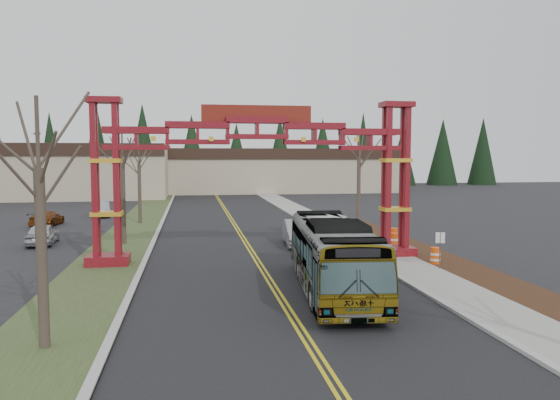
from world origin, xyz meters
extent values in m
cube|color=black|center=(0.00, 25.00, 0.01)|extent=(12.00, 110.00, 0.02)
cube|color=gold|center=(-0.12, 25.00, 0.03)|extent=(0.12, 100.00, 0.01)
cube|color=gold|center=(0.12, 25.00, 0.03)|extent=(0.12, 100.00, 0.01)
cube|color=#ACACA7|center=(6.15, 25.00, 0.07)|extent=(0.30, 110.00, 0.15)
cube|color=gray|center=(7.60, 25.00, 0.08)|extent=(2.60, 110.00, 0.14)
cube|color=#311C10|center=(10.20, 10.00, 0.06)|extent=(2.60, 50.00, 0.12)
cube|color=#324120|center=(-8.00, 25.00, 0.04)|extent=(4.00, 110.00, 0.08)
cube|color=#ACACA7|center=(-6.15, 25.00, 0.07)|extent=(0.30, 110.00, 0.15)
cube|color=maroon|center=(-8.00, 18.00, 0.30)|extent=(2.20, 1.60, 0.60)
cube|color=maroon|center=(-8.55, 17.65, 4.60)|extent=(0.28, 0.28, 8.00)
cube|color=maroon|center=(-7.45, 17.65, 4.60)|extent=(0.28, 0.28, 8.00)
cube|color=maroon|center=(-8.55, 18.35, 4.60)|extent=(0.28, 0.28, 8.00)
cube|color=maroon|center=(-7.45, 18.35, 4.60)|extent=(0.28, 0.28, 8.00)
cube|color=yellow|center=(-8.00, 18.00, 2.80)|extent=(1.60, 1.10, 0.22)
cube|color=yellow|center=(-8.00, 18.00, 5.60)|extent=(1.60, 1.10, 0.22)
cube|color=maroon|center=(-8.00, 18.00, 8.75)|extent=(1.80, 1.20, 0.30)
cube|color=maroon|center=(8.00, 18.00, 0.30)|extent=(2.20, 1.60, 0.60)
cube|color=maroon|center=(7.45, 17.65, 4.60)|extent=(0.28, 0.28, 8.00)
cube|color=maroon|center=(8.55, 17.65, 4.60)|extent=(0.28, 0.28, 8.00)
cube|color=maroon|center=(7.45, 18.35, 4.60)|extent=(0.28, 0.28, 8.00)
cube|color=maroon|center=(8.55, 18.35, 4.60)|extent=(0.28, 0.28, 8.00)
cube|color=yellow|center=(8.00, 18.00, 2.80)|extent=(1.60, 1.10, 0.22)
cube|color=yellow|center=(8.00, 18.00, 5.60)|extent=(1.60, 1.10, 0.22)
cube|color=maroon|center=(8.00, 18.00, 8.75)|extent=(1.80, 1.20, 0.30)
cube|color=maroon|center=(0.00, 18.00, 7.50)|extent=(16.00, 0.90, 1.00)
cube|color=maroon|center=(0.00, 18.00, 6.60)|extent=(16.00, 0.90, 0.60)
cube|color=maroon|center=(0.00, 18.00, 8.15)|extent=(6.00, 0.25, 0.90)
cube|color=#BAAC8E|center=(-30.00, 72.00, 3.75)|extent=(46.00, 22.00, 7.50)
cube|color=#BAAC8E|center=(10.00, 80.00, 3.50)|extent=(38.00, 20.00, 7.00)
cube|color=black|center=(10.00, 69.90, 6.20)|extent=(38.00, 0.40, 1.60)
cone|color=black|center=(-29.50, 92.00, 6.50)|extent=(5.60, 5.60, 13.00)
cylinder|color=#382D26|center=(-29.50, 92.00, 0.80)|extent=(0.80, 0.80, 1.60)
cone|color=black|center=(-21.00, 92.00, 6.50)|extent=(5.60, 5.60, 13.00)
cylinder|color=#382D26|center=(-21.00, 92.00, 0.80)|extent=(0.80, 0.80, 1.60)
cone|color=black|center=(-12.50, 92.00, 6.50)|extent=(5.60, 5.60, 13.00)
cylinder|color=#382D26|center=(-12.50, 92.00, 0.80)|extent=(0.80, 0.80, 1.60)
cone|color=black|center=(-4.00, 92.00, 6.50)|extent=(5.60, 5.60, 13.00)
cylinder|color=#382D26|center=(-4.00, 92.00, 0.80)|extent=(0.80, 0.80, 1.60)
cone|color=black|center=(4.50, 92.00, 6.50)|extent=(5.60, 5.60, 13.00)
cylinder|color=#382D26|center=(4.50, 92.00, 0.80)|extent=(0.80, 0.80, 1.60)
cone|color=black|center=(13.00, 92.00, 6.50)|extent=(5.60, 5.60, 13.00)
cylinder|color=#382D26|center=(13.00, 92.00, 0.80)|extent=(0.80, 0.80, 1.60)
cone|color=black|center=(21.50, 92.00, 6.50)|extent=(5.60, 5.60, 13.00)
cylinder|color=#382D26|center=(21.50, 92.00, 0.80)|extent=(0.80, 0.80, 1.60)
cone|color=black|center=(30.00, 92.00, 6.50)|extent=(5.60, 5.60, 13.00)
cylinder|color=#382D26|center=(30.00, 92.00, 0.80)|extent=(0.80, 0.80, 1.60)
cone|color=black|center=(38.50, 92.00, 6.50)|extent=(5.60, 5.60, 13.00)
cylinder|color=#382D26|center=(38.50, 92.00, 0.80)|extent=(0.80, 0.80, 1.60)
cone|color=black|center=(47.00, 92.00, 6.50)|extent=(5.60, 5.60, 13.00)
cylinder|color=#382D26|center=(47.00, 92.00, 0.80)|extent=(0.80, 0.80, 1.60)
cone|color=black|center=(55.50, 92.00, 6.50)|extent=(5.60, 5.60, 13.00)
cylinder|color=#382D26|center=(55.50, 92.00, 0.80)|extent=(0.80, 0.80, 1.60)
imported|color=#AAAEB2|center=(2.40, 10.71, 1.57)|extent=(3.79, 11.51, 3.15)
imported|color=#A5A8AD|center=(3.30, 22.81, 0.83)|extent=(2.10, 5.16, 1.67)
imported|color=#B4B7BD|center=(-13.33, 25.97, 0.71)|extent=(1.99, 4.29, 1.42)
imported|color=brown|center=(-15.62, 36.21, 0.64)|extent=(2.24, 4.55, 1.27)
imported|color=#AFB2B7|center=(-12.26, 42.76, 0.74)|extent=(2.33, 4.68, 1.47)
cylinder|color=#382D26|center=(-8.00, 5.25, 2.75)|extent=(0.32, 0.32, 5.50)
cylinder|color=#382D26|center=(-8.00, 5.25, 6.50)|extent=(0.12, 0.12, 2.21)
cylinder|color=#382D26|center=(-8.00, 25.06, 2.78)|extent=(0.29, 0.29, 5.55)
cylinder|color=#382D26|center=(-8.00, 25.06, 6.46)|extent=(0.11, 0.11, 2.00)
cylinder|color=#382D26|center=(-8.00, 36.39, 2.56)|extent=(0.30, 0.30, 5.11)
cylinder|color=#382D26|center=(-8.00, 36.39, 6.04)|extent=(0.11, 0.11, 2.04)
cylinder|color=#382D26|center=(10.00, 31.34, 2.88)|extent=(0.31, 0.31, 5.76)
cylinder|color=#382D26|center=(10.00, 31.34, 6.75)|extent=(0.12, 0.12, 2.16)
cylinder|color=#3F3F44|center=(-22.54, 60.56, 4.26)|extent=(0.19, 0.19, 8.53)
cube|color=#3F3F44|center=(-22.54, 60.56, 8.62)|extent=(0.76, 0.38, 0.24)
cylinder|color=#3F3F44|center=(8.82, 13.86, 1.00)|extent=(0.05, 0.05, 2.00)
cube|color=white|center=(8.82, 13.86, 1.73)|extent=(0.45, 0.16, 0.54)
cylinder|color=#F04D0D|center=(9.22, 15.21, 0.50)|extent=(0.52, 0.52, 0.99)
cylinder|color=white|center=(9.22, 15.21, 0.65)|extent=(0.54, 0.54, 0.12)
cylinder|color=white|center=(9.22, 15.21, 0.35)|extent=(0.54, 0.54, 0.12)
cylinder|color=#F04D0D|center=(8.75, 19.99, 0.55)|extent=(0.57, 0.57, 1.09)
cylinder|color=white|center=(8.75, 19.99, 0.71)|extent=(0.59, 0.59, 0.13)
cylinder|color=white|center=(8.75, 19.99, 0.38)|extent=(0.59, 0.59, 0.13)
cylinder|color=#F04D0D|center=(9.77, 22.71, 0.52)|extent=(0.54, 0.54, 1.04)
cylinder|color=white|center=(9.77, 22.71, 0.67)|extent=(0.56, 0.56, 0.12)
cylinder|color=white|center=(9.77, 22.71, 0.36)|extent=(0.56, 0.56, 0.12)
camera|label=1|loc=(-3.54, -11.78, 5.85)|focal=35.00mm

